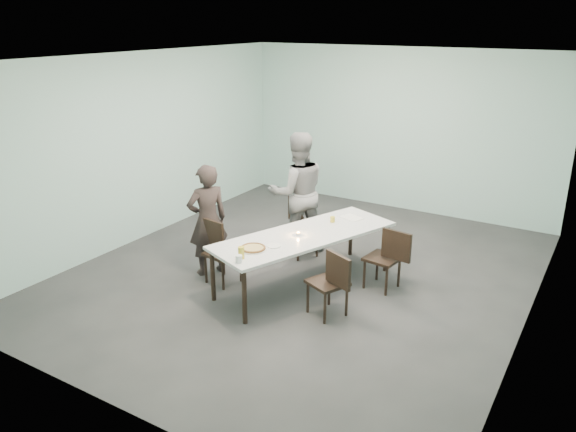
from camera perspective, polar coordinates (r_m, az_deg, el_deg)
The scene contains 16 objects.
ground at distance 8.17m, azimuth 1.58°, elevation -5.75°, with size 7.00×7.00×0.00m, color #333335.
room_shell at distance 7.52m, azimuth 1.73°, elevation 8.33°, with size 6.02×7.02×3.01m.
table at distance 7.53m, azimuth 1.70°, elevation -2.24°, with size 1.78×2.75×0.75m.
chair_near_left at distance 7.79m, azimuth -7.08°, elevation -3.17°, with size 0.64×0.48×0.87m.
chair_far_left at distance 8.63m, azimuth 1.16°, elevation -0.70°, with size 0.64×0.57×0.87m.
chair_near_right at distance 6.83m, azimuth 4.48°, elevation -6.47°, with size 0.65×0.55×0.87m.
chair_far_right at distance 7.60m, azimuth 10.14°, elevation -3.92°, with size 0.64×0.47×0.87m.
diner_near at distance 7.94m, azimuth -8.17°, elevation -0.42°, with size 0.59×0.38×1.61m, color black.
diner_far at distance 8.64m, azimuth 0.98°, elevation 2.40°, with size 0.91×0.71×1.88m, color gray.
pizza at distance 7.02m, azimuth -3.57°, elevation -3.29°, with size 0.34×0.34×0.04m.
side_plate at distance 7.12m, azimuth -1.46°, elevation -3.04°, with size 0.18×0.18×0.01m, color white.
beer_glass at distance 6.76m, azimuth -4.77°, elevation -3.74°, with size 0.08×0.08×0.15m, color gold.
water_tumbler at distance 6.67m, azimuth -5.02°, elevation -4.36°, with size 0.08×0.08×0.09m, color silver.
tealight at distance 7.45m, azimuth 1.02°, elevation -1.85°, with size 0.06×0.06×0.05m.
amber_tumbler at distance 7.95m, azimuth 4.55°, elevation -0.34°, with size 0.07×0.07×0.08m, color gold.
menu at distance 8.16m, azimuth 6.48°, elevation -0.16°, with size 0.30×0.22×0.01m, color silver.
Camera 1 is at (3.63, -6.42, 3.50)m, focal length 35.00 mm.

